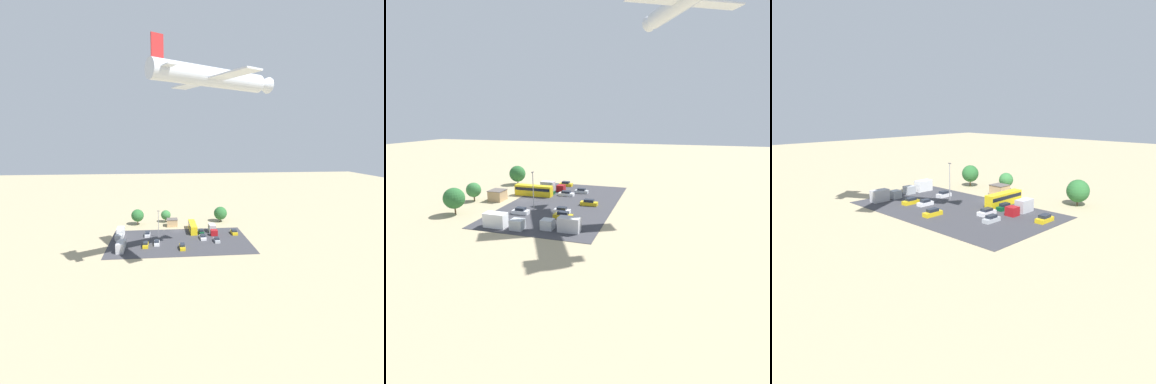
% 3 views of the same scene
% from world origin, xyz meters
% --- Properties ---
extents(ground_plane, '(400.00, 400.00, 0.00)m').
position_xyz_m(ground_plane, '(0.00, 0.00, 0.00)').
color(ground_plane, tan).
extents(parking_lot_surface, '(48.02, 28.31, 0.08)m').
position_xyz_m(parking_lot_surface, '(0.00, 11.80, 0.04)').
color(parking_lot_surface, '#38383D').
rests_on(parking_lot_surface, ground).
extents(shed_building, '(4.40, 4.17, 3.00)m').
position_xyz_m(shed_building, '(1.97, -7.13, 1.51)').
color(shed_building, tan).
rests_on(shed_building, ground).
extents(bus, '(2.44, 11.53, 3.16)m').
position_xyz_m(bus, '(-5.62, 0.57, 1.78)').
color(bus, gold).
rests_on(bus, ground).
extents(parked_car_0, '(1.92, 4.09, 1.57)m').
position_xyz_m(parked_car_0, '(11.39, 5.00, 0.74)').
color(parked_car_0, silver).
rests_on(parked_car_0, ground).
extents(parked_car_1, '(1.76, 4.54, 1.61)m').
position_xyz_m(parked_car_1, '(11.54, 16.01, 0.75)').
color(parked_car_1, gold).
rests_on(parked_car_1, ground).
extents(parked_car_2, '(1.72, 4.15, 1.50)m').
position_xyz_m(parked_car_2, '(-12.69, 13.47, 0.71)').
color(parked_car_2, '#ADB2B7').
rests_on(parked_car_2, ground).
extents(parked_car_3, '(1.77, 4.10, 1.50)m').
position_xyz_m(parked_car_3, '(7.87, 14.41, 0.71)').
color(parked_car_3, silver).
rests_on(parked_car_3, ground).
extents(parked_car_4, '(1.96, 4.47, 1.60)m').
position_xyz_m(parked_car_4, '(-20.64, 5.61, 0.75)').
color(parked_car_4, gold).
rests_on(parked_car_4, ground).
extents(parked_car_5, '(1.71, 4.38, 1.55)m').
position_xyz_m(parked_car_5, '(-8.56, 3.83, 0.72)').
color(parked_car_5, '#0C4723').
rests_on(parked_car_5, ground).
extents(parked_car_6, '(1.73, 4.62, 1.66)m').
position_xyz_m(parked_car_6, '(-0.40, 19.14, 0.77)').
color(parked_car_6, gold).
rests_on(parked_car_6, ground).
extents(parked_car_7, '(1.98, 4.61, 1.46)m').
position_xyz_m(parked_car_7, '(-8.34, 9.98, 0.69)').
color(parked_car_7, silver).
rests_on(parked_car_7, ground).
extents(parked_truck_0, '(2.45, 8.97, 3.12)m').
position_xyz_m(parked_truck_0, '(21.09, 5.55, 1.51)').
color(parked_truck_0, '#ADB2B7').
rests_on(parked_truck_0, ground).
extents(parked_truck_1, '(2.46, 7.80, 2.95)m').
position_xyz_m(parked_truck_1, '(-12.92, 3.39, 1.43)').
color(parked_truck_1, maroon).
rests_on(parked_truck_1, ground).
extents(parked_truck_2, '(2.35, 8.34, 3.08)m').
position_xyz_m(parked_truck_2, '(19.16, 18.71, 1.49)').
color(parked_truck_2, '#ADB2B7').
rests_on(parked_truck_2, ground).
extents(tree_near_shed, '(5.12, 5.12, 6.57)m').
position_xyz_m(tree_near_shed, '(16.07, -10.25, 4.01)').
color(tree_near_shed, brown).
rests_on(tree_near_shed, ground).
extents(tree_apron_mid, '(4.12, 4.12, 5.27)m').
position_xyz_m(tree_apron_mid, '(4.46, -13.12, 3.20)').
color(tree_apron_mid, brown).
rests_on(tree_apron_mid, ground).
extents(tree_apron_far, '(5.60, 5.60, 6.53)m').
position_xyz_m(tree_apron_far, '(-18.86, -11.76, 3.73)').
color(tree_apron_far, brown).
rests_on(tree_apron_far, ground).
extents(light_pole_lot_centre, '(0.90, 0.28, 9.78)m').
position_xyz_m(light_pole_lot_centre, '(7.32, 6.59, 5.41)').
color(light_pole_lot_centre, gray).
rests_on(light_pole_lot_centre, ground).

